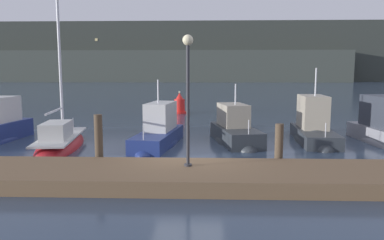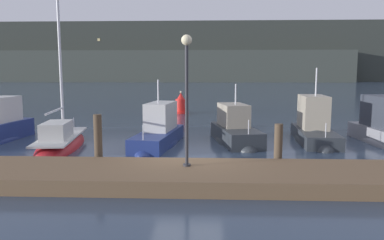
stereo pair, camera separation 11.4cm
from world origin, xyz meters
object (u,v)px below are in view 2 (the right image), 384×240
(sailboat_berth_2, at_px, (61,144))
(motorboat_berth_4, at_px, (235,136))
(motorboat_berth_5, at_px, (314,134))
(channel_buoy, at_px, (181,105))
(dock_lamppost, at_px, (187,79))
(motorboat_berth_3, at_px, (159,137))

(sailboat_berth_2, relative_size, motorboat_berth_4, 1.64)
(motorboat_berth_5, height_order, channel_buoy, motorboat_berth_5)
(motorboat_berth_4, height_order, dock_lamppost, dock_lamppost)
(channel_buoy, xyz_separation_m, dock_lamppost, (1.51, -18.22, 2.45))
(motorboat_berth_4, height_order, channel_buoy, motorboat_berth_4)
(motorboat_berth_5, xyz_separation_m, dock_lamppost, (-5.68, -6.59, 2.74))
(motorboat_berth_3, relative_size, channel_buoy, 3.00)
(motorboat_berth_3, xyz_separation_m, dock_lamppost, (1.59, -5.49, 2.76))
(motorboat_berth_3, distance_m, motorboat_berth_4, 3.59)
(motorboat_berth_4, xyz_separation_m, channel_buoy, (-3.43, 11.99, 0.34))
(dock_lamppost, bearing_deg, motorboat_berth_4, 72.83)
(motorboat_berth_4, bearing_deg, motorboat_berth_5, 5.36)
(channel_buoy, bearing_deg, motorboat_berth_3, -90.36)
(sailboat_berth_2, height_order, motorboat_berth_4, sailboat_berth_2)
(motorboat_berth_4, xyz_separation_m, motorboat_berth_5, (3.75, 0.35, 0.05))
(motorboat_berth_3, xyz_separation_m, channel_buoy, (0.08, 12.73, 0.30))
(channel_buoy, height_order, dock_lamppost, dock_lamppost)
(motorboat_berth_5, bearing_deg, channel_buoy, 121.72)
(motorboat_berth_4, bearing_deg, dock_lamppost, -107.17)
(sailboat_berth_2, xyz_separation_m, motorboat_berth_4, (7.74, 1.48, 0.16))
(sailboat_berth_2, xyz_separation_m, motorboat_berth_5, (11.50, 1.84, 0.21))
(sailboat_berth_2, bearing_deg, motorboat_berth_5, 9.07)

